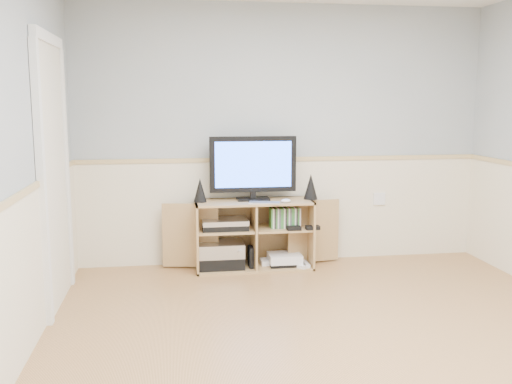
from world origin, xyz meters
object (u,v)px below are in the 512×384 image
monitor (253,166)px  game_consoles (283,260)px  keyboard (264,203)px  media_cabinet (253,233)px

monitor → game_consoles: 0.95m
keyboard → game_consoles: size_ratio=0.64×
monitor → keyboard: bearing=-67.2°
monitor → keyboard: (0.08, -0.19, -0.32)m
keyboard → monitor: bearing=127.4°
media_cabinet → keyboard: size_ratio=6.05×
game_consoles → keyboard: bearing=-148.3°
media_cabinet → monitor: size_ratio=2.10×
media_cabinet → game_consoles: 0.39m
media_cabinet → keyboard: 0.38m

